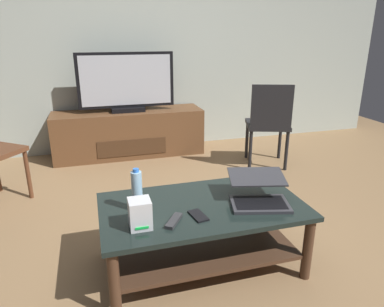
{
  "coord_description": "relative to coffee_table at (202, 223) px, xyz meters",
  "views": [
    {
      "loc": [
        -0.72,
        -2.0,
        1.4
      ],
      "look_at": [
        -0.05,
        0.3,
        0.58
      ],
      "focal_mm": 32.88,
      "sensor_mm": 36.0,
      "label": 1
    }
  ],
  "objects": [
    {
      "name": "ground_plane",
      "position": [
        0.13,
        0.2,
        -0.3
      ],
      "size": [
        7.68,
        7.68,
        0.0
      ],
      "primitive_type": "plane",
      "color": "olive"
    },
    {
      "name": "back_wall",
      "position": [
        0.13,
        2.6,
        1.1
      ],
      "size": [
        6.4,
        0.12,
        2.8
      ],
      "primitive_type": "cube",
      "color": "#A8B2A8",
      "rests_on": "ground"
    },
    {
      "name": "coffee_table",
      "position": [
        0.0,
        0.0,
        0.0
      ],
      "size": [
        1.21,
        0.68,
        0.43
      ],
      "color": "black",
      "rests_on": "ground"
    },
    {
      "name": "media_cabinet",
      "position": [
        -0.18,
        2.28,
        -0.03
      ],
      "size": [
        1.73,
        0.48,
        0.54
      ],
      "color": "brown",
      "rests_on": "ground"
    },
    {
      "name": "television",
      "position": [
        -0.18,
        2.26,
        0.56
      ],
      "size": [
        1.08,
        0.2,
        0.66
      ],
      "color": "black",
      "rests_on": "media_cabinet"
    },
    {
      "name": "dining_chair",
      "position": [
        1.21,
        1.47,
        0.22
      ],
      "size": [
        0.56,
        0.56,
        0.91
      ],
      "color": "black",
      "rests_on": "ground"
    },
    {
      "name": "laptop",
      "position": [
        0.34,
        -0.06,
        0.19
      ],
      "size": [
        0.42,
        0.43,
        0.15
      ],
      "color": "#333338",
      "rests_on": "coffee_table"
    },
    {
      "name": "router_box",
      "position": [
        -0.39,
        -0.15,
        0.21
      ],
      "size": [
        0.12,
        0.12,
        0.16
      ],
      "color": "silver",
      "rests_on": "coffee_table"
    },
    {
      "name": "water_bottle_near",
      "position": [
        -0.38,
        0.04,
        0.25
      ],
      "size": [
        0.06,
        0.06,
        0.26
      ],
      "color": "#99C6E5",
      "rests_on": "coffee_table"
    },
    {
      "name": "cell_phone",
      "position": [
        -0.07,
        -0.13,
        0.13
      ],
      "size": [
        0.09,
        0.15,
        0.01
      ],
      "primitive_type": "cube",
      "rotation": [
        0.0,
        0.0,
        0.17
      ],
      "color": "black",
      "rests_on": "coffee_table"
    },
    {
      "name": "tv_remote",
      "position": [
        -0.21,
        -0.16,
        0.14
      ],
      "size": [
        0.13,
        0.16,
        0.02
      ],
      "primitive_type": "cube",
      "rotation": [
        0.0,
        0.0,
        -0.59
      ],
      "color": "#2D2D30",
      "rests_on": "coffee_table"
    }
  ]
}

